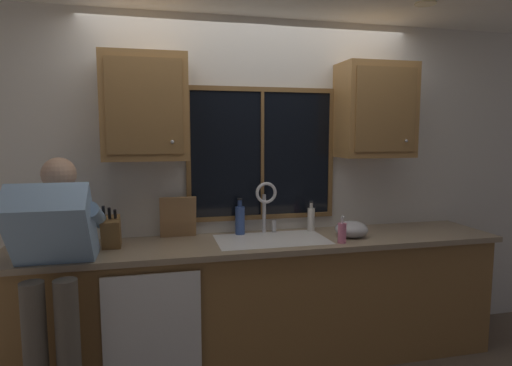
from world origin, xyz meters
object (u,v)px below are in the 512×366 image
object	(u,v)px
person_standing	(54,260)
soap_dispenser	(342,232)
bottle_green_glass	(311,219)
cutting_board	(178,217)
bottle_tall_clear	(240,220)
knife_block	(111,233)
mixing_bowl	(351,229)

from	to	relation	value
person_standing	soap_dispenser	xyz separation A→B (m)	(1.85, 0.10, 0.04)
bottle_green_glass	cutting_board	bearing A→B (deg)	178.53
bottle_green_glass	bottle_tall_clear	bearing A→B (deg)	178.08
cutting_board	bottle_tall_clear	xyz separation A→B (m)	(0.46, -0.01, -0.04)
knife_block	bottle_green_glass	bearing A→B (deg)	7.14
mixing_bowl	bottle_green_glass	bearing A→B (deg)	133.44
soap_dispenser	knife_block	bearing A→B (deg)	172.35
knife_block	mixing_bowl	bearing A→B (deg)	-1.88
person_standing	soap_dispenser	size ratio (longest dim) A/B	7.84
knife_block	mixing_bowl	size ratio (longest dim) A/B	1.32
soap_dispenser	bottle_tall_clear	bearing A→B (deg)	147.44
knife_block	soap_dispenser	world-z (taller)	knife_block
bottle_green_glass	bottle_tall_clear	size ratio (longest dim) A/B	0.86
knife_block	soap_dispenser	distance (m)	1.58
person_standing	bottle_green_glass	bearing A→B (deg)	15.59
mixing_bowl	knife_block	bearing A→B (deg)	178.12
knife_block	bottle_green_glass	distance (m)	1.49
bottle_tall_clear	person_standing	bearing A→B (deg)	-156.92
soap_dispenser	person_standing	bearing A→B (deg)	-176.96
knife_block	bottle_green_glass	world-z (taller)	knife_block
knife_block	soap_dispenser	size ratio (longest dim) A/B	1.64
cutting_board	bottle_green_glass	distance (m)	1.03
knife_block	bottle_tall_clear	distance (m)	0.94
knife_block	cutting_board	distance (m)	0.50
knife_block	soap_dispenser	xyz separation A→B (m)	(1.56, -0.21, -0.03)
cutting_board	bottle_green_glass	world-z (taller)	cutting_board
cutting_board	bottle_tall_clear	distance (m)	0.46
person_standing	mixing_bowl	size ratio (longest dim) A/B	6.29
knife_block	cutting_board	world-z (taller)	cutting_board
person_standing	cutting_board	distance (m)	0.91
person_standing	mixing_bowl	world-z (taller)	person_standing
mixing_bowl	soap_dispenser	xyz separation A→B (m)	(-0.15, -0.15, 0.02)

